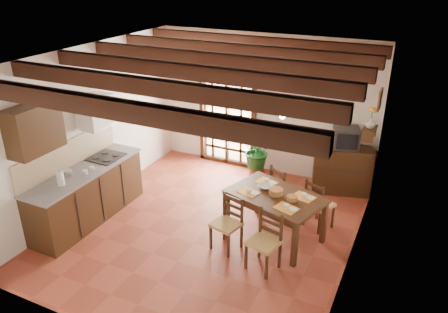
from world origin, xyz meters
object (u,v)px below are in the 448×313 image
Objects in this scene: kitchen_counter at (87,194)px; chair_far_right at (318,212)px; chair_near_right at (264,252)px; sideboard at (342,169)px; dining_table at (276,200)px; chair_far_left at (283,198)px; chair_near_left at (227,233)px; crt_tv at (346,138)px; potted_plant at (258,151)px; pendant_lamp at (283,111)px.

chair_far_right is at bearing 21.71° from kitchen_counter.
sideboard is (0.51, 2.79, 0.17)m from chair_near_right.
chair_far_left is (-0.13, 0.80, -0.40)m from dining_table.
sideboard is (1.18, 2.58, 0.18)m from chair_near_left.
dining_table is at bearing -125.42° from crt_tv.
chair_near_right is at bearing -115.21° from sideboard.
sideboard is at bearing 4.35° from potted_plant.
kitchen_counter is at bearing 50.01° from chair_far_right.
dining_table is at bearing 60.28° from chair_near_left.
kitchen_counter is 2.62× the size of chair_near_left.
dining_table is 2.90× the size of crt_tv.
dining_table is 0.90m from chair_far_left.
potted_plant is (-1.14, 2.66, 0.29)m from chair_near_right.
kitchen_counter reaches higher than chair_near_left.
dining_table is at bearing 112.50° from chair_near_right.
dining_table is 1.89× the size of chair_near_left.
crt_tv is at bearing -91.14° from chair_far_left.
sideboard is 0.64m from crt_tv.
pendant_lamp is (0.13, -0.70, 1.81)m from chair_far_left.
sideboard reaches higher than dining_table.
sideboard is at bearing -91.01° from chair_far_left.
chair_near_right is 2.84m from sideboard.
chair_far_left is at bearing 86.46° from chair_near_left.
chair_far_right is 0.43× the size of potted_plant.
chair_near_left is (2.46, 0.25, -0.20)m from kitchen_counter.
potted_plant is (-1.65, -0.12, -0.52)m from crt_tv.
chair_near_right is at bearing -118.19° from crt_tv.
chair_near_right is 1.45m from chair_far_right.
pendant_lamp reaches higher than chair_far_left.
chair_near_left is 1.00× the size of chair_far_right.
crt_tv reaches higher than dining_table.
chair_near_right is at bearing 130.07° from chair_far_left.
crt_tv is 1.73m from potted_plant.
chair_far_left is at bearing 112.62° from chair_near_right.
pendant_lamp reaches higher than dining_table.
dining_table is 2.10m from sideboard.
kitchen_counter is at bearing -165.57° from chair_near_right.
chair_near_right reaches higher than chair_far_right.
sideboard is 1.89× the size of crt_tv.
kitchen_counter is 4.61m from sideboard.
chair_near_left is at bearing -79.29° from potted_plant.
sideboard is (3.64, 2.83, -0.02)m from kitchen_counter.
chair_near_right is at bearing -3.61° from chair_near_left.
kitchen_counter is at bearing 60.64° from chair_far_left.
pendant_lamp is at bearing 111.54° from chair_near_right.
chair_near_right is at bearing 0.66° from kitchen_counter.
chair_near_right is at bearing -64.02° from dining_table.
crt_tv is (0.51, 2.78, 0.81)m from chair_near_right.
kitchen_counter is at bearing -147.32° from dining_table.
chair_far_right is (3.56, 1.42, -0.20)m from kitchen_counter.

